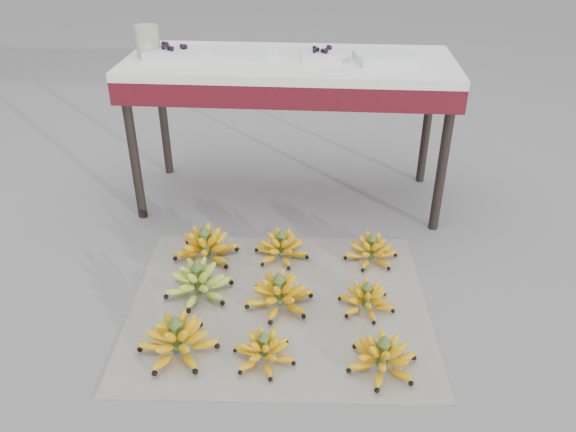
# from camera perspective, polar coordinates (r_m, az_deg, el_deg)

# --- Properties ---
(ground) EXTENTS (60.00, 60.00, 0.00)m
(ground) POSITION_cam_1_polar(r_m,az_deg,el_deg) (2.43, -3.62, -8.86)
(ground) COLOR slate
(ground) RESTS_ON ground
(newspaper_mat) EXTENTS (1.31, 1.12, 0.01)m
(newspaper_mat) POSITION_cam_1_polar(r_m,az_deg,el_deg) (2.42, -0.90, -9.00)
(newspaper_mat) COLOR silver
(newspaper_mat) RESTS_ON ground
(bunch_front_left) EXTENTS (0.34, 0.34, 0.18)m
(bunch_front_left) POSITION_cam_1_polar(r_m,az_deg,el_deg) (2.20, -11.15, -12.22)
(bunch_front_left) COLOR #E5AC05
(bunch_front_left) RESTS_ON newspaper_mat
(bunch_front_center) EXTENTS (0.30, 0.30, 0.14)m
(bunch_front_center) POSITION_cam_1_polar(r_m,az_deg,el_deg) (2.14, -2.47, -13.47)
(bunch_front_center) COLOR #E5AC05
(bunch_front_center) RESTS_ON newspaper_mat
(bunch_front_right) EXTENTS (0.29, 0.29, 0.16)m
(bunch_front_right) POSITION_cam_1_polar(r_m,az_deg,el_deg) (2.13, 9.59, -13.93)
(bunch_front_right) COLOR #E5AC05
(bunch_front_right) RESTS_ON newspaper_mat
(bunch_mid_left) EXTENTS (0.29, 0.29, 0.18)m
(bunch_mid_left) POSITION_cam_1_polar(r_m,az_deg,el_deg) (2.47, -9.08, -6.64)
(bunch_mid_left) COLOR #95BA3A
(bunch_mid_left) RESTS_ON newspaper_mat
(bunch_mid_center) EXTENTS (0.30, 0.30, 0.17)m
(bunch_mid_center) POSITION_cam_1_polar(r_m,az_deg,el_deg) (2.37, -0.89, -7.90)
(bunch_mid_center) COLOR #E5AC05
(bunch_mid_center) RESTS_ON newspaper_mat
(bunch_mid_right) EXTENTS (0.29, 0.29, 0.14)m
(bunch_mid_right) POSITION_cam_1_polar(r_m,az_deg,el_deg) (2.39, 7.97, -8.32)
(bunch_mid_right) COLOR #E5AC05
(bunch_mid_right) RESTS_ON newspaper_mat
(bunch_back_left) EXTENTS (0.36, 0.36, 0.18)m
(bunch_back_left) POSITION_cam_1_polar(r_m,az_deg,el_deg) (2.69, -8.37, -3.09)
(bunch_back_left) COLOR #E5AC05
(bunch_back_left) RESTS_ON newspaper_mat
(bunch_back_center) EXTENTS (0.33, 0.33, 0.16)m
(bunch_back_center) POSITION_cam_1_polar(r_m,az_deg,el_deg) (2.67, -0.68, -3.21)
(bunch_back_center) COLOR #E5AC05
(bunch_back_center) RESTS_ON newspaper_mat
(bunch_back_right) EXTENTS (0.30, 0.30, 0.15)m
(bunch_back_right) POSITION_cam_1_polar(r_m,az_deg,el_deg) (2.68, 8.43, -3.48)
(bunch_back_right) COLOR #E5AC05
(bunch_back_right) RESTS_ON newspaper_mat
(vendor_table) EXTENTS (1.66, 0.66, 0.80)m
(vendor_table) POSITION_cam_1_polar(r_m,az_deg,el_deg) (2.95, 0.16, 14.01)
(vendor_table) COLOR black
(vendor_table) RESTS_ON ground
(tray_far_left) EXTENTS (0.27, 0.19, 0.07)m
(tray_far_left) POSITION_cam_1_polar(r_m,az_deg,el_deg) (3.00, -11.62, 15.92)
(tray_far_left) COLOR silver
(tray_far_left) RESTS_ON vendor_table
(tray_left) EXTENTS (0.26, 0.21, 0.04)m
(tray_left) POSITION_cam_1_polar(r_m,az_deg,el_deg) (2.97, -3.79, 16.22)
(tray_left) COLOR silver
(tray_left) RESTS_ON vendor_table
(tray_right) EXTENTS (0.24, 0.19, 0.06)m
(tray_right) POSITION_cam_1_polar(r_m,az_deg,el_deg) (2.93, 3.66, 16.05)
(tray_right) COLOR silver
(tray_right) RESTS_ON vendor_table
(tray_far_right) EXTENTS (0.32, 0.26, 0.04)m
(tray_far_right) POSITION_cam_1_polar(r_m,az_deg,el_deg) (2.89, 9.80, 15.56)
(tray_far_right) COLOR silver
(tray_far_right) RESTS_ON vendor_table
(glass_jar) EXTENTS (0.14, 0.14, 0.15)m
(glass_jar) POSITION_cam_1_polar(r_m,az_deg,el_deg) (3.04, -14.06, 16.86)
(glass_jar) COLOR #E2F1C0
(glass_jar) RESTS_ON vendor_table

